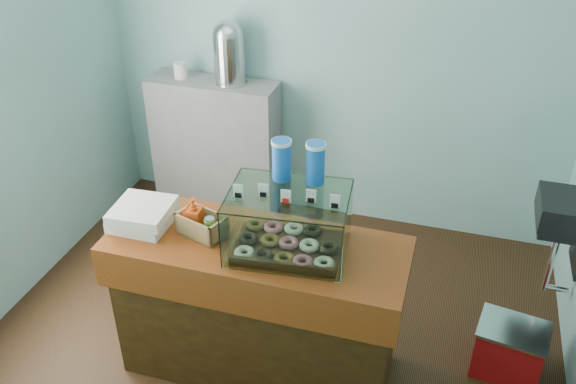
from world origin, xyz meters
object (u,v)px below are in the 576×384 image
(counter, at_px, (258,307))
(red_cooler, at_px, (509,350))
(coffee_urn, at_px, (229,50))
(display_case, at_px, (290,218))

(counter, distance_m, red_cooler, 1.48)
(red_cooler, bearing_deg, coffee_urn, 159.57)
(display_case, distance_m, coffee_urn, 1.84)
(coffee_urn, distance_m, red_cooler, 2.74)
(counter, xyz_separation_m, red_cooler, (1.40, 0.37, -0.29))
(coffee_urn, bearing_deg, counter, -64.68)
(counter, xyz_separation_m, coffee_urn, (-0.75, 1.59, 0.89))
(display_case, bearing_deg, red_cooler, 9.71)
(counter, relative_size, coffee_urn, 3.38)
(display_case, xyz_separation_m, coffee_urn, (-0.93, 1.56, 0.27))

